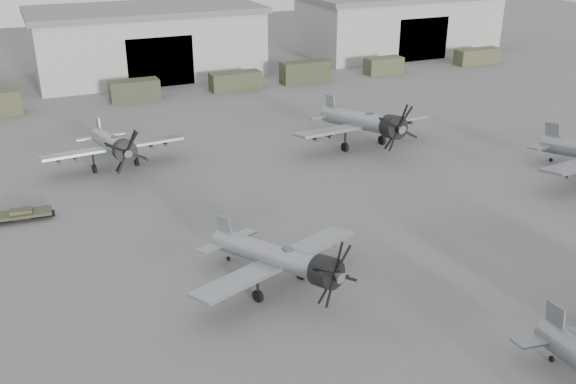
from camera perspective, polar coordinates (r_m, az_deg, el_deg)
The scene contains 11 objects.
ground at distance 34.06m, azimuth 11.65°, elevation -12.14°, with size 220.00×220.00×0.00m, color #595957.
hangar_center at distance 87.06m, azimuth -12.39°, elevation 12.96°, with size 29.00×14.80×8.70m.
hangar_right at distance 101.57m, azimuth 9.72°, elevation 14.62°, with size 29.00×14.80×8.70m.
support_truck_3 at distance 75.43m, azimuth -13.49°, elevation 8.78°, with size 5.53×2.20×2.34m, color #383C27.
support_truck_4 at distance 78.40m, azimuth -4.69°, elevation 9.81°, with size 6.15×2.20×2.13m, color #3C4029.
support_truck_5 at distance 81.72m, azimuth 1.51°, elevation 10.62°, with size 6.16×2.20×2.63m, color #373B26.
support_truck_6 at distance 87.18m, azimuth 8.49°, elevation 11.05°, with size 5.00×2.20×2.17m, color #44472E.
support_truck_7 at distance 96.09m, azimuth 16.47°, elevation 11.49°, with size 6.62×2.20×2.11m, color #4A4930.
aircraft_mid_1 at distance 35.65m, azimuth -0.58°, elevation -5.97°, with size 11.06×9.98×4.46m.
aircraft_far_0 at distance 54.63m, azimuth -15.22°, elevation 4.06°, with size 11.73×10.55×4.67m.
aircraft_far_1 at distance 57.99m, azimuth 6.92°, elevation 6.17°, with size 13.44×12.10×5.36m.
Camera 1 is at (-17.03, -22.04, 19.60)m, focal length 40.00 mm.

